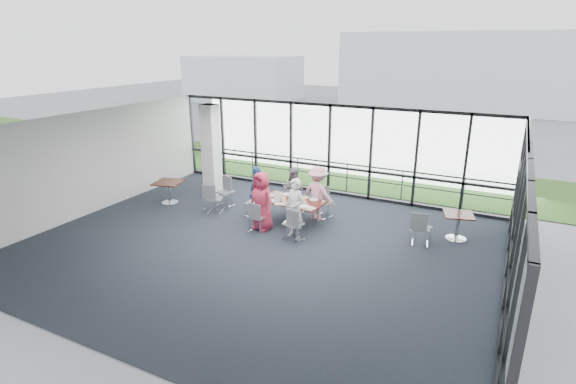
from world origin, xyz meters
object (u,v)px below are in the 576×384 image
at_px(side_table_right, 458,218).
at_px(chair_main_nr, 293,224).
at_px(chair_main_fr, 323,203).
at_px(chair_spare_la, 215,199).
at_px(diner_far_left, 293,190).
at_px(diner_near_left, 262,201).
at_px(chair_main_fl, 296,200).
at_px(chair_main_nl, 258,217).
at_px(diner_end, 257,192).
at_px(chair_spare_lb, 225,192).
at_px(diner_far_right, 318,193).
at_px(side_table_left, 169,185).
at_px(structural_column, 211,151).
at_px(diner_near_right, 295,209).
at_px(chair_spare_r, 421,228).
at_px(main_table, 293,205).
at_px(chair_main_end, 253,203).

bearing_deg(side_table_right, chair_main_nr, -152.61).
relative_size(chair_main_fr, chair_spare_la, 1.01).
bearing_deg(diner_far_left, diner_near_left, 83.94).
distance_m(side_table_right, chair_main_fl, 4.87).
bearing_deg(chair_spare_la, chair_main_nl, -38.74).
xyz_separation_m(diner_end, chair_main_fl, (0.88, 0.88, -0.41)).
bearing_deg(chair_spare_lb, chair_main_nl, 162.14).
bearing_deg(side_table_right, diner_far_right, -174.97).
bearing_deg(chair_main_nl, side_table_left, 172.89).
height_order(side_table_right, diner_end, diner_end).
xyz_separation_m(chair_main_nr, chair_spare_la, (-3.16, 0.78, -0.00)).
bearing_deg(side_table_right, structural_column, 178.94).
relative_size(side_table_left, chair_spare_lb, 1.12).
height_order(chair_main_fl, chair_spare_lb, chair_spare_lb).
bearing_deg(chair_main_fl, chair_main_nr, 130.74).
bearing_deg(side_table_right, diner_far_left, -178.00).
bearing_deg(chair_main_nl, diner_near_right, 7.33).
relative_size(chair_spare_lb, chair_spare_r, 1.03).
relative_size(side_table_left, chair_spare_la, 1.14).
bearing_deg(diner_far_left, chair_spare_lb, 12.43).
relative_size(chair_main_fl, chair_spare_la, 0.88).
distance_m(diner_far_left, chair_main_fr, 1.03).
xyz_separation_m(main_table, chair_main_nl, (-0.66, -0.92, -0.19)).
relative_size(diner_near_right, diner_far_right, 1.01).
bearing_deg(chair_main_fl, diner_near_left, 97.09).
bearing_deg(chair_main_nr, chair_spare_la, -175.23).
bearing_deg(chair_main_fl, chair_spare_la, 43.41).
relative_size(diner_far_left, chair_main_nl, 1.73).
relative_size(side_table_left, chair_main_fr, 1.13).
xyz_separation_m(diner_far_right, chair_spare_r, (3.18, -0.41, -0.38)).
bearing_deg(chair_main_fl, diner_far_right, -178.12).
distance_m(diner_end, chair_main_fl, 1.31).
relative_size(chair_main_end, chair_spare_la, 0.90).
bearing_deg(diner_end, side_table_right, 95.19).
relative_size(structural_column, diner_end, 1.96).
relative_size(diner_far_right, chair_main_end, 2.01).
bearing_deg(diner_near_right, chair_main_fr, 103.92).
bearing_deg(diner_end, chair_main_end, -105.16).
distance_m(side_table_right, diner_near_right, 4.46).
distance_m(structural_column, chair_spare_lb, 1.72).
bearing_deg(diner_end, chair_spare_la, -83.79).
bearing_deg(side_table_left, chair_main_nr, -9.21).
relative_size(diner_near_right, chair_main_fl, 2.09).
bearing_deg(chair_spare_lb, side_table_left, 34.92).
bearing_deg(chair_spare_r, chair_spare_la, 174.62).
bearing_deg(chair_spare_r, side_table_left, 173.25).
xyz_separation_m(side_table_right, diner_far_right, (-4.00, -0.35, 0.23)).
xyz_separation_m(diner_near_left, chair_spare_r, (4.31, 1.02, -0.40)).
height_order(chair_main_nl, chair_main_fl, chair_main_nl).
xyz_separation_m(main_table, side_table_right, (4.51, 1.05, -0.01)).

